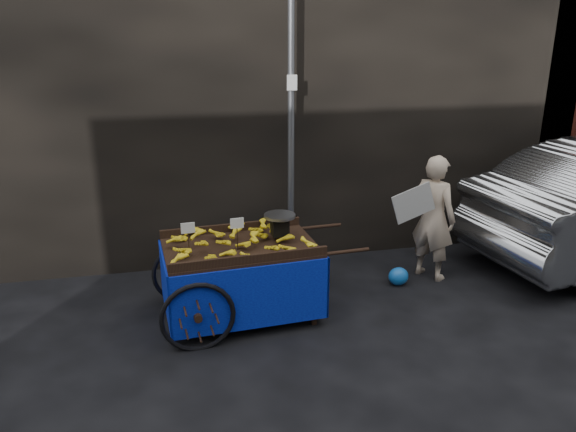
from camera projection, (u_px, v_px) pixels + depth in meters
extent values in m
plane|color=black|center=(290.00, 317.00, 6.17)|extent=(80.00, 80.00, 0.00)
cube|color=black|center=(176.00, 67.00, 7.55)|extent=(11.00, 2.00, 5.00)
cylinder|color=slate|center=(291.00, 116.00, 6.78)|extent=(0.08, 0.08, 4.00)
cube|color=white|center=(292.00, 83.00, 6.60)|extent=(0.12, 0.02, 0.18)
cube|color=black|center=(240.00, 249.00, 5.95)|extent=(1.66, 1.11, 0.06)
cube|color=black|center=(232.00, 228.00, 6.35)|extent=(1.60, 0.15, 0.10)
cube|color=black|center=(250.00, 259.00, 5.50)|extent=(1.60, 0.15, 0.10)
cube|color=black|center=(314.00, 290.00, 5.90)|extent=(0.05, 0.05, 0.80)
cube|color=black|center=(292.00, 261.00, 6.63)|extent=(0.05, 0.05, 0.80)
cylinder|color=black|center=(347.00, 252.00, 5.87)|extent=(0.50, 0.08, 0.04)
cylinder|color=black|center=(321.00, 227.00, 6.59)|extent=(0.50, 0.08, 0.04)
torus|color=black|center=(198.00, 318.00, 5.46)|extent=(0.75, 0.10, 0.75)
torus|color=black|center=(185.00, 273.00, 6.43)|extent=(0.75, 0.10, 0.75)
cylinder|color=black|center=(191.00, 293.00, 5.95)|extent=(0.13, 1.12, 0.05)
cube|color=#070E90|center=(252.00, 299.00, 5.60)|extent=(1.63, 0.14, 0.68)
cube|color=#070E90|center=(232.00, 260.00, 6.52)|extent=(1.63, 0.14, 0.68)
cube|color=#070E90|center=(165.00, 287.00, 5.84)|extent=(0.09, 1.04, 0.68)
cube|color=#070E90|center=(312.00, 269.00, 6.28)|extent=(0.09, 1.04, 0.68)
cube|color=black|center=(280.00, 228.00, 6.06)|extent=(0.19, 0.15, 0.16)
cylinder|color=silver|center=(280.00, 216.00, 6.01)|extent=(0.36, 0.36, 0.03)
cube|color=white|center=(188.00, 228.00, 5.59)|extent=(0.14, 0.02, 0.11)
cube|color=white|center=(237.00, 223.00, 5.73)|extent=(0.14, 0.02, 0.11)
imported|color=beige|center=(433.00, 218.00, 6.93)|extent=(0.64, 0.69, 1.58)
cube|color=silver|center=(414.00, 203.00, 6.59)|extent=(0.59, 0.06, 0.50)
ellipsoid|color=blue|center=(398.00, 276.00, 6.90)|extent=(0.25, 0.20, 0.23)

